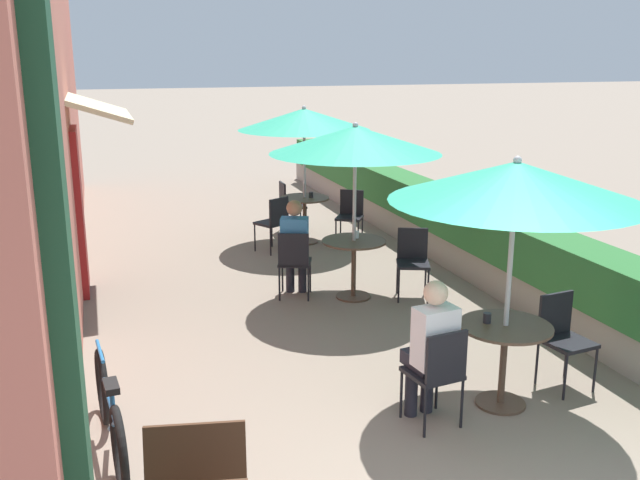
{
  "coord_description": "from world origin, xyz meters",
  "views": [
    {
      "loc": [
        -2.16,
        -3.01,
        3.02
      ],
      "look_at": [
        0.15,
        4.24,
        1.0
      ],
      "focal_mm": 40.0,
      "sensor_mm": 36.0,
      "label": 1
    }
  ],
  "objects_px": {
    "cafe_chair_near_right": "(562,333)",
    "patio_umbrella_mid": "(355,140)",
    "patio_table_far": "(305,209)",
    "coffee_cup_far": "(311,195)",
    "coffee_cup_mid": "(356,235)",
    "bicycle_leaning": "(110,414)",
    "patio_table_mid": "(354,256)",
    "cafe_chair_far_right": "(274,220)",
    "seated_patron_mid_right": "(295,243)",
    "patio_umbrella_far": "(304,119)",
    "patio_table_near": "(504,346)",
    "coffee_cup_near": "(487,318)",
    "cafe_chair_far_back": "(350,213)",
    "patio_umbrella_near": "(516,182)",
    "cafe_chair_mid_left": "(413,257)",
    "cafe_chair_mid_right": "(294,259)",
    "cafe_chair_far_left": "(289,203)",
    "cafe_chair_near_left": "(438,369)",
    "seated_patron_near_left": "(431,345)"
  },
  "relations": [
    {
      "from": "patio_table_near",
      "to": "seated_patron_mid_right",
      "type": "relative_size",
      "value": 0.64
    },
    {
      "from": "patio_table_mid",
      "to": "cafe_chair_far_right",
      "type": "xyz_separation_m",
      "value": [
        -0.43,
        2.35,
        -0.03
      ]
    },
    {
      "from": "coffee_cup_mid",
      "to": "patio_umbrella_far",
      "type": "relative_size",
      "value": 0.04
    },
    {
      "from": "patio_table_far",
      "to": "coffee_cup_far",
      "type": "height_order",
      "value": "coffee_cup_far"
    },
    {
      "from": "cafe_chair_far_right",
      "to": "patio_table_far",
      "type": "bearing_deg",
      "value": 5.89
    },
    {
      "from": "coffee_cup_mid",
      "to": "bicycle_leaning",
      "type": "xyz_separation_m",
      "value": [
        -3.1,
        -2.95,
        -0.46
      ]
    },
    {
      "from": "coffee_cup_far",
      "to": "coffee_cup_near",
      "type": "bearing_deg",
      "value": -91.49
    },
    {
      "from": "patio_table_near",
      "to": "coffee_cup_mid",
      "type": "xyz_separation_m",
      "value": [
        -0.19,
        3.16,
        0.24
      ]
    },
    {
      "from": "coffee_cup_near",
      "to": "patio_umbrella_mid",
      "type": "height_order",
      "value": "patio_umbrella_mid"
    },
    {
      "from": "patio_umbrella_mid",
      "to": "cafe_chair_far_right",
      "type": "xyz_separation_m",
      "value": [
        -0.43,
        2.35,
        -1.48
      ]
    },
    {
      "from": "patio_table_mid",
      "to": "cafe_chair_mid_right",
      "type": "relative_size",
      "value": 0.92
    },
    {
      "from": "cafe_chair_near_right",
      "to": "patio_table_mid",
      "type": "distance_m",
      "value": 3.05
    },
    {
      "from": "patio_table_mid",
      "to": "cafe_chair_near_right",
      "type": "bearing_deg",
      "value": -71.29
    },
    {
      "from": "cafe_chair_near_left",
      "to": "cafe_chair_mid_left",
      "type": "height_order",
      "value": "same"
    },
    {
      "from": "cafe_chair_near_left",
      "to": "patio_umbrella_far",
      "type": "bearing_deg",
      "value": 75.99
    },
    {
      "from": "patio_umbrella_near",
      "to": "cafe_chair_mid_left",
      "type": "xyz_separation_m",
      "value": [
        0.47,
        2.87,
        -1.48
      ]
    },
    {
      "from": "seated_patron_mid_right",
      "to": "cafe_chair_far_right",
      "type": "distance_m",
      "value": 2.08
    },
    {
      "from": "seated_patron_mid_right",
      "to": "patio_table_far",
      "type": "bearing_deg",
      "value": 91.72
    },
    {
      "from": "cafe_chair_far_right",
      "to": "cafe_chair_far_back",
      "type": "distance_m",
      "value": 1.29
    },
    {
      "from": "cafe_chair_near_right",
      "to": "patio_umbrella_mid",
      "type": "height_order",
      "value": "patio_umbrella_mid"
    },
    {
      "from": "patio_table_near",
      "to": "cafe_chair_near_right",
      "type": "height_order",
      "value": "cafe_chair_near_right"
    },
    {
      "from": "patio_table_near",
      "to": "bicycle_leaning",
      "type": "xyz_separation_m",
      "value": [
        -3.29,
        0.21,
        -0.21
      ]
    },
    {
      "from": "cafe_chair_mid_left",
      "to": "bicycle_leaning",
      "type": "height_order",
      "value": "cafe_chair_mid_left"
    },
    {
      "from": "cafe_chair_mid_right",
      "to": "coffee_cup_mid",
      "type": "height_order",
      "value": "cafe_chair_mid_right"
    },
    {
      "from": "coffee_cup_near",
      "to": "patio_umbrella_mid",
      "type": "relative_size",
      "value": 0.04
    },
    {
      "from": "cafe_chair_far_right",
      "to": "coffee_cup_far",
      "type": "bearing_deg",
      "value": -1.04
    },
    {
      "from": "seated_patron_mid_right",
      "to": "patio_umbrella_far",
      "type": "xyz_separation_m",
      "value": [
        0.86,
        2.48,
        1.31
      ]
    },
    {
      "from": "patio_table_near",
      "to": "coffee_cup_far",
      "type": "distance_m",
      "value": 5.79
    },
    {
      "from": "cafe_chair_mid_left",
      "to": "patio_umbrella_far",
      "type": "distance_m",
      "value": 3.36
    },
    {
      "from": "cafe_chair_mid_left",
      "to": "bicycle_leaning",
      "type": "relative_size",
      "value": 0.51
    },
    {
      "from": "cafe_chair_far_left",
      "to": "patio_table_far",
      "type": "bearing_deg",
      "value": 5.89
    },
    {
      "from": "cafe_chair_near_right",
      "to": "seated_patron_mid_right",
      "type": "bearing_deg",
      "value": -70.35
    },
    {
      "from": "cafe_chair_near_right",
      "to": "cafe_chair_mid_right",
      "type": "distance_m",
      "value": 3.51
    },
    {
      "from": "patio_umbrella_far",
      "to": "patio_table_mid",
      "type": "bearing_deg",
      "value": -93.67
    },
    {
      "from": "patio_umbrella_far",
      "to": "cafe_chair_far_right",
      "type": "bearing_deg",
      "value": -145.23
    },
    {
      "from": "cafe_chair_near_right",
      "to": "seated_patron_mid_right",
      "type": "distance_m",
      "value": 3.59
    },
    {
      "from": "cafe_chair_mid_left",
      "to": "seated_patron_mid_right",
      "type": "bearing_deg",
      "value": 1.59
    },
    {
      "from": "seated_patron_near_left",
      "to": "bicycle_leaning",
      "type": "distance_m",
      "value": 2.59
    },
    {
      "from": "patio_table_far",
      "to": "cafe_chair_far_left",
      "type": "relative_size",
      "value": 0.92
    },
    {
      "from": "cafe_chair_mid_right",
      "to": "bicycle_leaning",
      "type": "distance_m",
      "value": 3.83
    },
    {
      "from": "patio_table_far",
      "to": "cafe_chair_far_left",
      "type": "height_order",
      "value": "cafe_chair_far_left"
    },
    {
      "from": "coffee_cup_near",
      "to": "cafe_chair_mid_left",
      "type": "relative_size",
      "value": 0.1
    },
    {
      "from": "coffee_cup_mid",
      "to": "cafe_chair_far_left",
      "type": "bearing_deg",
      "value": 89.08
    },
    {
      "from": "seated_patron_mid_right",
      "to": "coffee_cup_mid",
      "type": "xyz_separation_m",
      "value": [
        0.74,
        -0.2,
        0.11
      ]
    },
    {
      "from": "coffee_cup_near",
      "to": "cafe_chair_far_back",
      "type": "relative_size",
      "value": 0.1
    },
    {
      "from": "patio_umbrella_near",
      "to": "cafe_chair_far_left",
      "type": "distance_m",
      "value": 6.75
    },
    {
      "from": "cafe_chair_far_right",
      "to": "bicycle_leaning",
      "type": "xyz_separation_m",
      "value": [
        -2.6,
        -5.2,
        -0.18
      ]
    },
    {
      "from": "patio_umbrella_mid",
      "to": "patio_table_far",
      "type": "height_order",
      "value": "patio_umbrella_mid"
    },
    {
      "from": "cafe_chair_far_left",
      "to": "bicycle_leaning",
      "type": "xyz_separation_m",
      "value": [
        -3.15,
        -6.37,
        -0.18
      ]
    },
    {
      "from": "patio_umbrella_mid",
      "to": "cafe_chair_mid_left",
      "type": "height_order",
      "value": "patio_umbrella_mid"
    }
  ]
}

